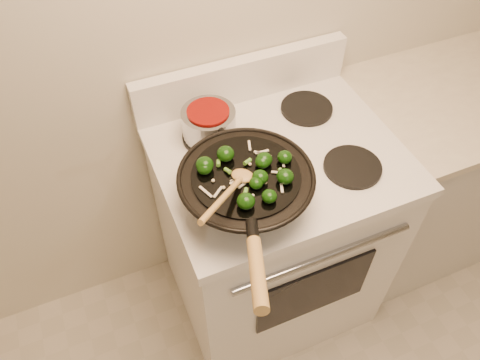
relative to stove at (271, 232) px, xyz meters
name	(u,v)px	position (x,y,z in m)	size (l,w,h in m)	color
stove	(271,232)	(0.00, 0.00, 0.00)	(0.78, 0.67, 1.08)	white
counter_unit	(436,170)	(0.82, 0.03, -0.01)	(0.87, 0.62, 0.91)	silver
wok	(246,188)	(-0.18, -0.16, 0.53)	(0.38, 0.61, 0.22)	black
stirfry	(248,171)	(-0.18, -0.16, 0.59)	(0.27, 0.24, 0.04)	black
wooden_spoon	(232,188)	(-0.25, -0.21, 0.62)	(0.22, 0.22, 0.12)	#B58947
saucepan	(209,123)	(-0.18, 0.15, 0.51)	(0.17, 0.28, 0.10)	#93949B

